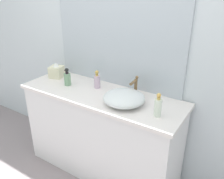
{
  "coord_description": "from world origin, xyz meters",
  "views": [
    {
      "loc": [
        1.09,
        -1.12,
        1.76
      ],
      "look_at": [
        0.1,
        0.41,
        0.93
      ],
      "focal_mm": 38.61,
      "sensor_mm": 36.0,
      "label": 1
    }
  ],
  "objects_px": {
    "soap_dispenser": "(67,78)",
    "perfume_bottle": "(97,81)",
    "lotion_bottle": "(158,106)",
    "tissue_box": "(56,71)",
    "sink_basin": "(124,98)"
  },
  "relations": [
    {
      "from": "perfume_bottle",
      "to": "tissue_box",
      "type": "xyz_separation_m",
      "value": [
        -0.5,
        -0.01,
        -0.0
      ]
    },
    {
      "from": "tissue_box",
      "to": "sink_basin",
      "type": "bearing_deg",
      "value": -8.53
    },
    {
      "from": "soap_dispenser",
      "to": "perfume_bottle",
      "type": "height_order",
      "value": "same"
    },
    {
      "from": "perfume_bottle",
      "to": "soap_dispenser",
      "type": "bearing_deg",
      "value": -159.67
    },
    {
      "from": "soap_dispenser",
      "to": "tissue_box",
      "type": "relative_size",
      "value": 1.09
    },
    {
      "from": "lotion_bottle",
      "to": "tissue_box",
      "type": "xyz_separation_m",
      "value": [
        -1.17,
        0.16,
        -0.01
      ]
    },
    {
      "from": "soap_dispenser",
      "to": "lotion_bottle",
      "type": "distance_m",
      "value": 0.94
    },
    {
      "from": "soap_dispenser",
      "to": "tissue_box",
      "type": "xyz_separation_m",
      "value": [
        -0.23,
        0.09,
        -0.0
      ]
    },
    {
      "from": "perfume_bottle",
      "to": "tissue_box",
      "type": "bearing_deg",
      "value": -179.21
    },
    {
      "from": "soap_dispenser",
      "to": "perfume_bottle",
      "type": "bearing_deg",
      "value": 20.33
    },
    {
      "from": "lotion_bottle",
      "to": "perfume_bottle",
      "type": "height_order",
      "value": "lotion_bottle"
    },
    {
      "from": "perfume_bottle",
      "to": "lotion_bottle",
      "type": "bearing_deg",
      "value": -14.38
    },
    {
      "from": "perfume_bottle",
      "to": "sink_basin",
      "type": "bearing_deg",
      "value": -20.62
    },
    {
      "from": "lotion_bottle",
      "to": "tissue_box",
      "type": "relative_size",
      "value": 1.19
    },
    {
      "from": "tissue_box",
      "to": "soap_dispenser",
      "type": "bearing_deg",
      "value": -21.81
    }
  ]
}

